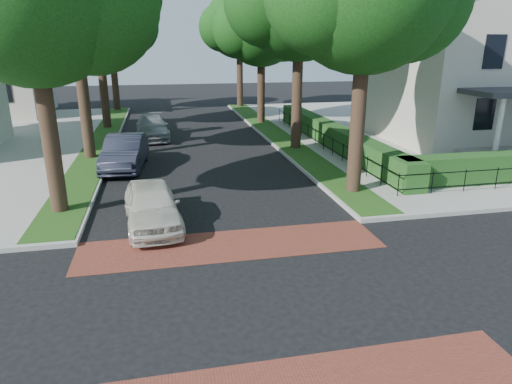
% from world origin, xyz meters
% --- Properties ---
extents(ground, '(120.00, 120.00, 0.00)m').
position_xyz_m(ground, '(0.00, 0.00, 0.00)').
color(ground, black).
rests_on(ground, ground).
extents(sidewalk_ne, '(30.00, 30.00, 0.15)m').
position_xyz_m(sidewalk_ne, '(19.50, 19.00, 0.07)').
color(sidewalk_ne, gray).
rests_on(sidewalk_ne, ground).
extents(crosswalk_far, '(9.00, 2.20, 0.01)m').
position_xyz_m(crosswalk_far, '(0.00, 3.20, 0.01)').
color(crosswalk_far, maroon).
rests_on(crosswalk_far, ground).
extents(grass_strip_ne, '(1.60, 29.80, 0.02)m').
position_xyz_m(grass_strip_ne, '(5.40, 19.10, 0.16)').
color(grass_strip_ne, '#1E4212').
rests_on(grass_strip_ne, sidewalk_ne).
extents(grass_strip_nw, '(1.60, 29.80, 0.02)m').
position_xyz_m(grass_strip_nw, '(-5.40, 19.10, 0.16)').
color(grass_strip_nw, '#1E4212').
rests_on(grass_strip_nw, sidewalk_nw).
extents(tree_right_far, '(7.25, 6.23, 9.74)m').
position_xyz_m(tree_right_far, '(5.60, 24.22, 6.91)').
color(tree_right_far, black).
rests_on(tree_right_far, sidewalk_ne).
extents(tree_right_back, '(7.50, 6.45, 10.20)m').
position_xyz_m(tree_right_back, '(5.60, 33.23, 7.27)').
color(tree_right_back, black).
rests_on(tree_right_back, sidewalk_ne).
extents(tree_left_far, '(7.00, 6.02, 9.86)m').
position_xyz_m(tree_left_far, '(-5.40, 24.22, 7.12)').
color(tree_left_far, black).
rests_on(tree_left_far, sidewalk_nw).
extents(tree_left_back, '(7.75, 6.66, 10.44)m').
position_xyz_m(tree_left_back, '(-5.40, 33.24, 7.41)').
color(tree_left_back, black).
rests_on(tree_left_back, sidewalk_nw).
extents(hedge_main_road, '(1.00, 18.00, 1.20)m').
position_xyz_m(hedge_main_road, '(7.70, 15.00, 0.75)').
color(hedge_main_road, '#1A4216').
rests_on(hedge_main_road, sidewalk_ne).
extents(fence_main_road, '(0.06, 18.00, 0.90)m').
position_xyz_m(fence_main_road, '(6.90, 15.00, 0.60)').
color(fence_main_road, black).
rests_on(fence_main_road, sidewalk_ne).
extents(house_victorian, '(13.00, 13.05, 12.48)m').
position_xyz_m(house_victorian, '(17.51, 15.92, 6.02)').
color(house_victorian, beige).
rests_on(house_victorian, sidewalk_ne).
extents(parked_car_front, '(2.09, 4.37, 1.44)m').
position_xyz_m(parked_car_front, '(-2.30, 5.25, 0.72)').
color(parked_car_front, beige).
rests_on(parked_car_front, ground).
extents(parked_car_middle, '(2.16, 4.97, 1.59)m').
position_xyz_m(parked_car_middle, '(-3.60, 12.95, 0.80)').
color(parked_car_middle, '#202330').
rests_on(parked_car_middle, ground).
extents(parked_car_rear, '(2.22, 4.91, 1.40)m').
position_xyz_m(parked_car_rear, '(-2.40, 20.03, 0.70)').
color(parked_car_rear, gray).
rests_on(parked_car_rear, ground).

